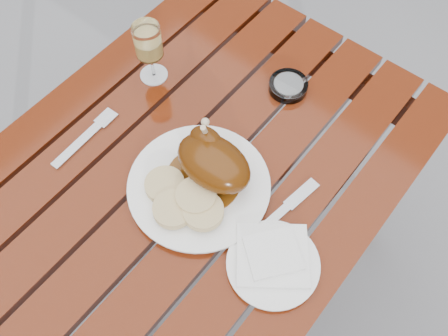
{
  "coord_description": "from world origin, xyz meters",
  "views": [
    {
      "loc": [
        0.4,
        -0.33,
        1.7
      ],
      "look_at": [
        0.07,
        0.08,
        0.78
      ],
      "focal_mm": 40.0,
      "sensor_mm": 36.0,
      "label": 1
    }
  ],
  "objects_px": {
    "dinner_plate": "(199,187)",
    "side_plate": "(273,265)",
    "ashtray": "(288,86)",
    "table": "(186,246)",
    "wine_glass": "(150,53)"
  },
  "relations": [
    {
      "from": "table",
      "to": "dinner_plate",
      "type": "distance_m",
      "value": 0.39
    },
    {
      "from": "side_plate",
      "to": "dinner_plate",
      "type": "bearing_deg",
      "value": 170.0
    },
    {
      "from": "dinner_plate",
      "to": "ashtray",
      "type": "relative_size",
      "value": 3.25
    },
    {
      "from": "table",
      "to": "dinner_plate",
      "type": "height_order",
      "value": "dinner_plate"
    },
    {
      "from": "dinner_plate",
      "to": "side_plate",
      "type": "relative_size",
      "value": 1.65
    },
    {
      "from": "wine_glass",
      "to": "dinner_plate",
      "type": "bearing_deg",
      "value": -30.28
    },
    {
      "from": "side_plate",
      "to": "ashtray",
      "type": "relative_size",
      "value": 1.97
    },
    {
      "from": "wine_glass",
      "to": "table",
      "type": "bearing_deg",
      "value": -38.76
    },
    {
      "from": "wine_glass",
      "to": "side_plate",
      "type": "xyz_separation_m",
      "value": [
        0.51,
        -0.21,
        -0.07
      ]
    },
    {
      "from": "ashtray",
      "to": "table",
      "type": "bearing_deg",
      "value": -96.27
    },
    {
      "from": "dinner_plate",
      "to": "side_plate",
      "type": "distance_m",
      "value": 0.23
    },
    {
      "from": "table",
      "to": "ashtray",
      "type": "distance_m",
      "value": 0.53
    },
    {
      "from": "table",
      "to": "dinner_plate",
      "type": "bearing_deg",
      "value": 25.84
    },
    {
      "from": "table",
      "to": "ashtray",
      "type": "bearing_deg",
      "value": 83.73
    },
    {
      "from": "side_plate",
      "to": "ashtray",
      "type": "distance_m",
      "value": 0.45
    }
  ]
}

